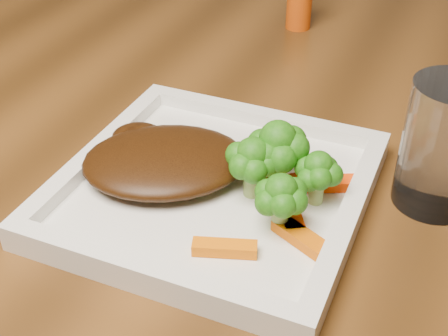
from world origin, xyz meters
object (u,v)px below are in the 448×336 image
at_px(dining_table, 195,290).
at_px(drinking_glass, 444,146).
at_px(plate, 214,193).
at_px(steak, 165,161).

xyz_separation_m(dining_table, drinking_glass, (0.31, -0.13, 0.44)).
height_order(plate, drinking_glass, drinking_glass).
bearing_deg(dining_table, drinking_glass, -22.24).
height_order(dining_table, plate, plate).
bearing_deg(steak, drinking_glass, 17.38).
relative_size(plate, drinking_glass, 2.25).
relative_size(dining_table, plate, 5.93).
height_order(dining_table, steak, steak).
bearing_deg(plate, steak, 177.95).
distance_m(plate, steak, 0.06).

